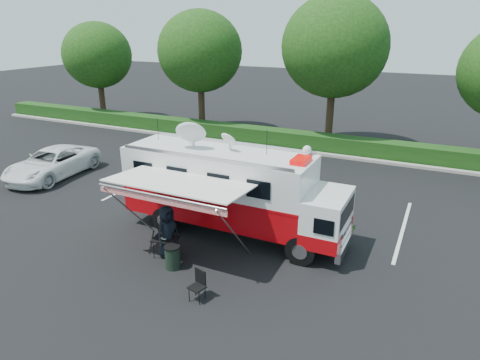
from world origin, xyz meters
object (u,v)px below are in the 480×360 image
object	(u,v)px
command_truck	(232,190)
trash_bin	(172,257)
white_suv	(54,176)
folding_table	(165,240)

from	to	relation	value
command_truck	trash_bin	bearing A→B (deg)	-101.58
white_suv	trash_bin	distance (m)	11.16
folding_table	trash_bin	distance (m)	0.75
folding_table	trash_bin	world-z (taller)	trash_bin
command_truck	folding_table	distance (m)	2.93
command_truck	folding_table	bearing A→B (deg)	-114.78
folding_table	trash_bin	bearing A→B (deg)	-37.86
folding_table	command_truck	bearing A→B (deg)	65.22
white_suv	folding_table	bearing A→B (deg)	-28.13
white_suv	command_truck	bearing A→B (deg)	-13.57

